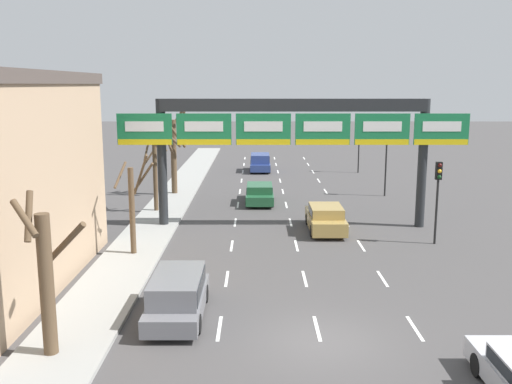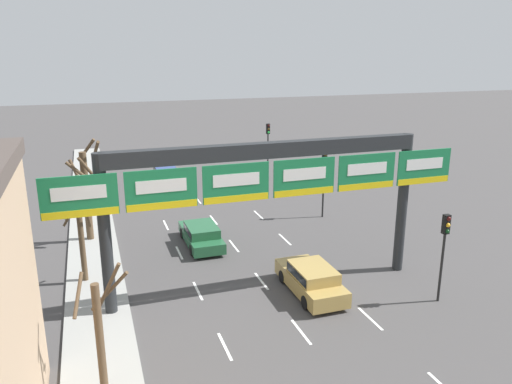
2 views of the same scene
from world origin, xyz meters
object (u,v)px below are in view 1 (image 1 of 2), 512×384
(traffic_light_far_end, at_px, (358,134))
(sign_gantry, at_px, (291,129))
(tree_bare_furthest, at_px, (154,168))
(suv_grey, at_px, (176,293))
(traffic_light_near_gantry, at_px, (385,149))
(tree_bare_second, at_px, (173,150))
(tree_bare_closest, at_px, (45,274))
(tree_bare_third, at_px, (132,203))
(suv_blue, at_px, (259,162))
(traffic_light_mid_block, at_px, (437,185))
(car_green, at_px, (258,193))
(car_gold, at_px, (324,217))

(traffic_light_far_end, bearing_deg, sign_gantry, -109.99)
(sign_gantry, distance_m, tree_bare_furthest, 9.67)
(suv_grey, height_order, traffic_light_far_end, traffic_light_far_end)
(traffic_light_near_gantry, height_order, tree_bare_furthest, tree_bare_furthest)
(suv_grey, bearing_deg, traffic_light_near_gantry, 61.11)
(traffic_light_far_end, xyz_separation_m, tree_bare_second, (-15.55, -10.95, -0.17))
(traffic_light_near_gantry, distance_m, tree_bare_second, 15.52)
(tree_bare_closest, bearing_deg, tree_bare_third, 88.09)
(tree_bare_second, height_order, tree_bare_furthest, tree_bare_second)
(suv_blue, distance_m, traffic_light_mid_block, 26.56)
(car_green, distance_m, tree_bare_third, 13.88)
(suv_blue, relative_size, tree_bare_third, 0.90)
(traffic_light_near_gantry, bearing_deg, traffic_light_far_end, 89.82)
(suv_grey, bearing_deg, suv_blue, 84.76)
(tree_bare_third, bearing_deg, car_gold, 25.44)
(tree_bare_third, bearing_deg, suv_blue, 77.02)
(suv_blue, bearing_deg, traffic_light_near_gantry, -53.17)
(car_gold, relative_size, traffic_light_near_gantry, 0.96)
(car_gold, xyz_separation_m, traffic_light_far_end, (5.64, 21.53, 2.78))
(tree_bare_closest, relative_size, tree_bare_second, 0.80)
(tree_bare_second, bearing_deg, car_green, -24.47)
(car_gold, bearing_deg, sign_gantry, 151.18)
(tree_bare_second, bearing_deg, traffic_light_near_gantry, -1.40)
(tree_bare_furthest, bearing_deg, sign_gantry, -24.02)
(suv_grey, xyz_separation_m, car_green, (3.01, 19.73, -0.16))
(sign_gantry, distance_m, car_green, 8.53)
(traffic_light_mid_block, xyz_separation_m, tree_bare_second, (-15.25, 13.17, 0.34))
(suv_blue, xyz_separation_m, traffic_light_near_gantry, (9.10, -12.15, 2.58))
(car_green, bearing_deg, traffic_light_far_end, 56.09)
(tree_bare_closest, height_order, tree_bare_second, tree_bare_second)
(car_gold, height_order, suv_grey, suv_grey)
(traffic_light_far_end, xyz_separation_m, tree_bare_furthest, (-15.92, -16.76, -0.71))
(suv_blue, relative_size, suv_grey, 0.91)
(suv_blue, height_order, traffic_light_mid_block, traffic_light_mid_block)
(traffic_light_near_gantry, distance_m, tree_bare_furthest, 16.80)
(suv_grey, height_order, tree_bare_second, tree_bare_second)
(suv_grey, height_order, traffic_light_mid_block, traffic_light_mid_block)
(traffic_light_mid_block, height_order, tree_bare_second, tree_bare_second)
(car_gold, bearing_deg, tree_bare_second, 133.14)
(suv_grey, distance_m, tree_bare_closest, 4.87)
(suv_grey, distance_m, car_green, 19.96)
(suv_grey, bearing_deg, tree_bare_second, 98.20)
(suv_grey, relative_size, tree_bare_second, 0.76)
(suv_grey, height_order, car_green, suv_grey)
(traffic_light_far_end, height_order, tree_bare_third, traffic_light_far_end)
(car_green, relative_size, traffic_light_far_end, 0.96)
(tree_bare_closest, bearing_deg, tree_bare_second, 89.65)
(traffic_light_near_gantry, distance_m, tree_bare_closest, 29.70)
(car_gold, height_order, suv_blue, suv_blue)
(tree_bare_second, xyz_separation_m, tree_bare_third, (0.19, -15.20, -0.83))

